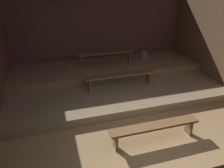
# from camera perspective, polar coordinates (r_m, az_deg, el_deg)

# --- Properties ---
(ground) EXTENTS (7.04, 5.71, 0.08)m
(ground) POSITION_cam_1_polar(r_m,az_deg,el_deg) (6.30, 2.26, -4.35)
(ground) COLOR #A78258
(wall_back) EXTENTS (7.04, 0.06, 2.78)m
(wall_back) POSITION_cam_1_polar(r_m,az_deg,el_deg) (8.01, -3.35, 13.40)
(wall_back) COLOR brown
(wall_back) RESTS_ON ground
(wall_right) EXTENTS (0.06, 5.71, 2.78)m
(wall_right) POSITION_cam_1_polar(r_m,az_deg,el_deg) (7.33, 26.90, 9.41)
(wall_right) COLOR brown
(wall_right) RESTS_ON ground
(platform_lower) EXTENTS (6.24, 3.41, 0.23)m
(platform_lower) POSITION_cam_1_polar(r_m,az_deg,el_deg) (6.86, 0.29, -0.17)
(platform_lower) COLOR #9D8564
(platform_lower) RESTS_ON ground
(platform_middle) EXTENTS (6.24, 1.75, 0.23)m
(platform_middle) POSITION_cam_1_polar(r_m,az_deg,el_deg) (7.49, -1.53, 4.12)
(platform_middle) COLOR #A38159
(platform_middle) RESTS_ON platform_lower
(bench_floor_center) EXTENTS (1.95, 0.26, 0.41)m
(bench_floor_center) POSITION_cam_1_polar(r_m,az_deg,el_deg) (4.72, 11.10, -11.17)
(bench_floor_center) COLOR brown
(bench_floor_center) RESTS_ON ground
(bench_lower_center) EXTENTS (2.06, 0.26, 0.41)m
(bench_lower_center) POSITION_cam_1_polar(r_m,az_deg,el_deg) (6.33, 2.06, 2.04)
(bench_lower_center) COLOR brown
(bench_lower_center) RESTS_ON platform_lower
(bench_middle_center) EXTENTS (1.95, 0.26, 0.41)m
(bench_middle_center) POSITION_cam_1_polar(r_m,az_deg,el_deg) (7.50, -1.66, 7.87)
(bench_middle_center) COLOR brown
(bench_middle_center) RESTS_ON platform_middle
(pail_middle) EXTENTS (0.22, 0.22, 0.26)m
(pail_middle) POSITION_cam_1_polar(r_m,az_deg,el_deg) (8.14, 8.43, 7.53)
(pail_middle) COLOR gray
(pail_middle) RESTS_ON platform_middle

